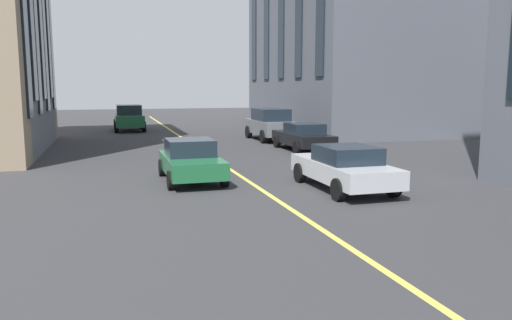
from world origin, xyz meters
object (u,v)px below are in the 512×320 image
object	(u,v)px
car_green_mid	(191,160)
car_grey_parked_a	(271,124)
car_green_far	(129,117)
car_silver_near	(344,167)
car_black_oncoming	(303,136)

from	to	relation	value
car_green_mid	car_grey_parked_a	bearing A→B (deg)	-29.67
car_green_far	car_silver_near	bearing A→B (deg)	-167.24
car_black_oncoming	car_grey_parked_a	xyz separation A→B (m)	(5.18, 0.00, 0.27)
car_grey_parked_a	car_green_far	xyz separation A→B (m)	(9.28, 7.84, 0.00)
car_black_oncoming	car_green_far	bearing A→B (deg)	28.45
car_silver_near	car_grey_parked_a	world-z (taller)	car_grey_parked_a
car_silver_near	car_grey_parked_a	distance (m)	14.79
car_black_oncoming	car_silver_near	size ratio (longest dim) A/B	1.00
car_green_far	car_green_mid	xyz separation A→B (m)	(-21.09, -1.11, -0.27)
car_grey_parked_a	car_green_mid	bearing A→B (deg)	150.33
car_green_mid	car_black_oncoming	bearing A→B (deg)	-45.44
car_black_oncoming	car_silver_near	distance (m)	9.72
car_grey_parked_a	car_green_mid	size ratio (longest dim) A/B	1.21
car_green_mid	car_silver_near	bearing A→B (deg)	-122.94
car_grey_parked_a	car_green_mid	distance (m)	13.59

